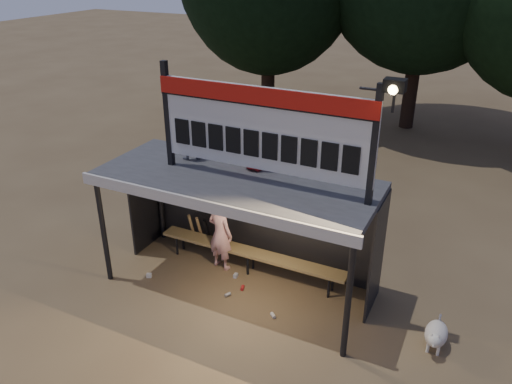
% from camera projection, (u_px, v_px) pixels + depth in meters
% --- Properties ---
extents(ground, '(80.00, 80.00, 0.00)m').
position_uv_depth(ground, '(238.00, 286.00, 9.73)').
color(ground, brown).
rests_on(ground, ground).
extents(player, '(0.62, 0.47, 1.55)m').
position_uv_depth(player, '(220.00, 234.00, 10.00)').
color(player, white).
rests_on(player, ground).
extents(child_a, '(0.56, 0.53, 0.91)m').
position_uv_depth(child_a, '(188.00, 136.00, 9.33)').
color(child_a, slate).
rests_on(child_a, dugout_shelter).
extents(child_b, '(0.51, 0.36, 0.97)m').
position_uv_depth(child_b, '(255.00, 144.00, 8.84)').
color(child_b, red).
rests_on(child_b, dugout_shelter).
extents(dugout_shelter, '(5.10, 2.08, 2.32)m').
position_uv_depth(dugout_shelter, '(242.00, 196.00, 9.13)').
color(dugout_shelter, '#3D3C3F').
rests_on(dugout_shelter, ground).
extents(scoreboard_assembly, '(4.10, 0.27, 1.99)m').
position_uv_depth(scoreboard_assembly, '(265.00, 127.00, 8.07)').
color(scoreboard_assembly, black).
rests_on(scoreboard_assembly, dugout_shelter).
extents(bench, '(4.00, 0.35, 0.48)m').
position_uv_depth(bench, '(250.00, 253.00, 9.99)').
color(bench, olive).
rests_on(bench, ground).
extents(dog, '(0.36, 0.81, 0.49)m').
position_uv_depth(dog, '(436.00, 335.00, 8.08)').
color(dog, beige).
rests_on(dog, ground).
extents(bats, '(0.48, 0.32, 0.84)m').
position_uv_depth(bats, '(201.00, 232.00, 10.74)').
color(bats, olive).
rests_on(bats, ground).
extents(litter, '(2.86, 1.55, 0.08)m').
position_uv_depth(litter, '(224.00, 282.00, 9.78)').
color(litter, '#AD2E1D').
rests_on(litter, ground).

